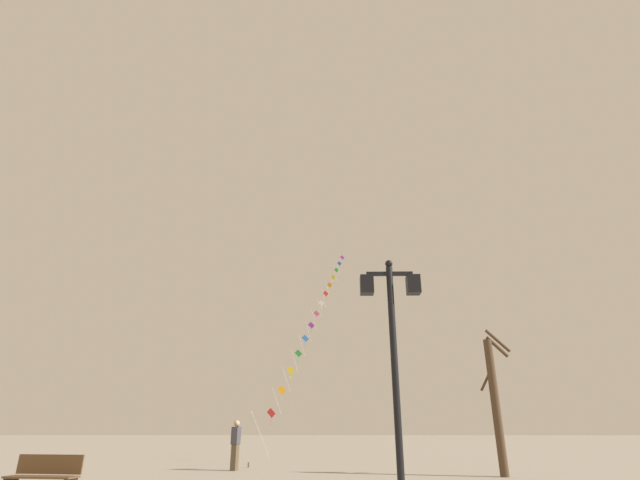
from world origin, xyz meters
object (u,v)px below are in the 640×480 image
(twin_lantern_lamp_post, at_px, (393,329))
(bare_tree, at_px, (496,400))
(kite_flyer, at_px, (236,444))
(park_bench, at_px, (43,477))
(kite_train, at_px, (316,314))

(twin_lantern_lamp_post, distance_m, bare_tree, 8.23)
(twin_lantern_lamp_post, distance_m, kite_flyer, 10.59)
(twin_lantern_lamp_post, bearing_deg, park_bench, 167.62)
(twin_lantern_lamp_post, relative_size, kite_flyer, 2.84)
(kite_train, distance_m, park_bench, 22.43)
(park_bench, bearing_deg, kite_train, 82.48)
(kite_train, height_order, park_bench, kite_train)
(twin_lantern_lamp_post, relative_size, bare_tree, 1.04)
(kite_flyer, bearing_deg, twin_lantern_lamp_post, -140.55)
(twin_lantern_lamp_post, xyz_separation_m, bare_tree, (4.23, 6.97, -1.05))
(bare_tree, height_order, park_bench, bare_tree)
(kite_train, relative_size, park_bench, 13.20)
(twin_lantern_lamp_post, height_order, park_bench, twin_lantern_lamp_post)
(kite_train, xyz_separation_m, kite_flyer, (-2.61, -12.74, -7.72))
(park_bench, bearing_deg, twin_lantern_lamp_post, -4.81)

